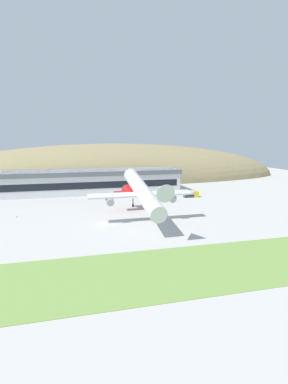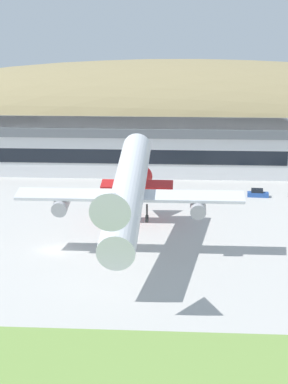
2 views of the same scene
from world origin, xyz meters
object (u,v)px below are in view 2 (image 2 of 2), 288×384
at_px(cargo_airplane, 129,191).
at_px(service_car_0, 200,196).
at_px(service_car_1, 258,193).
at_px(terminal_building, 86,143).

bearing_deg(cargo_airplane, service_car_0, 71.24).
relative_size(cargo_airplane, service_car_1, 10.89).
xyz_separation_m(terminal_building, service_car_0, (26.12, -25.53, -5.76)).
relative_size(service_car_0, service_car_1, 1.01).
distance_m(terminal_building, service_car_1, 44.51).
bearing_deg(cargo_airplane, service_car_1, 57.18).
relative_size(terminal_building, cargo_airplane, 2.06).
relative_size(terminal_building, service_car_0, 22.10).
bearing_deg(terminal_building, service_car_1, -31.61).
bearing_deg(terminal_building, service_car_0, -44.35).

